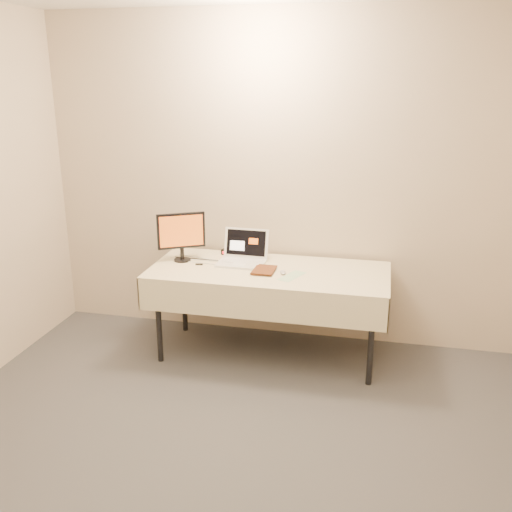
% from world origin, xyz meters
% --- Properties ---
extents(back_wall, '(4.00, 0.10, 2.70)m').
position_xyz_m(back_wall, '(0.00, 2.50, 1.35)').
color(back_wall, beige).
rests_on(back_wall, ground).
extents(table, '(1.86, 0.81, 0.74)m').
position_xyz_m(table, '(0.00, 2.05, 0.68)').
color(table, black).
rests_on(table, ground).
extents(laptop, '(0.38, 0.34, 0.25)m').
position_xyz_m(laptop, '(-0.24, 2.18, 0.80)').
color(laptop, white).
rests_on(laptop, table).
extents(monitor, '(0.35, 0.21, 0.40)m').
position_xyz_m(monitor, '(-0.74, 2.11, 0.97)').
color(monitor, black).
rests_on(monitor, table).
extents(book, '(0.17, 0.02, 0.23)m').
position_xyz_m(book, '(-0.11, 1.99, 0.85)').
color(book, '#93451A').
rests_on(book, table).
extents(alarm_clock, '(0.11, 0.07, 0.04)m').
position_xyz_m(alarm_clock, '(-0.41, 2.34, 0.76)').
color(alarm_clock, black).
rests_on(alarm_clock, table).
extents(clicker, '(0.07, 0.10, 0.02)m').
position_xyz_m(clicker, '(0.12, 1.97, 0.75)').
color(clicker, '#B8B8BB').
rests_on(clicker, table).
extents(paper_form, '(0.20, 0.28, 0.00)m').
position_xyz_m(paper_form, '(0.20, 1.93, 0.74)').
color(paper_form, '#AAD3A8').
rests_on(paper_form, table).
extents(usb_dongle, '(0.06, 0.03, 0.01)m').
position_xyz_m(usb_dongle, '(-0.57, 2.03, 0.74)').
color(usb_dongle, black).
rests_on(usb_dongle, table).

